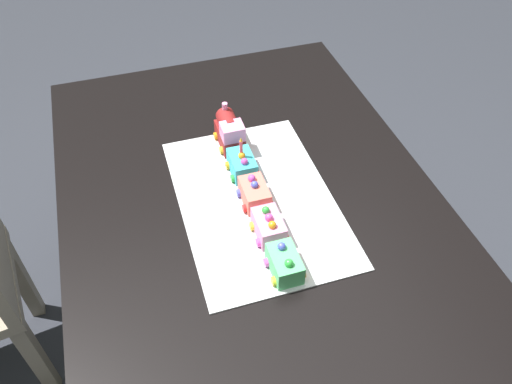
# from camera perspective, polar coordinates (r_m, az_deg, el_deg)

# --- Properties ---
(ground_plane) EXTENTS (8.00, 8.00, 0.00)m
(ground_plane) POSITION_cam_1_polar(r_m,az_deg,el_deg) (1.98, -0.55, -15.39)
(ground_plane) COLOR #2D3038
(dining_table) EXTENTS (1.40, 1.00, 0.74)m
(dining_table) POSITION_cam_1_polar(r_m,az_deg,el_deg) (1.46, -0.73, -3.24)
(dining_table) COLOR black
(dining_table) RESTS_ON ground
(cake_board) EXTENTS (0.60, 0.40, 0.00)m
(cake_board) POSITION_cam_1_polar(r_m,az_deg,el_deg) (1.36, -0.00, -0.94)
(cake_board) COLOR silver
(cake_board) RESTS_ON dining_table
(cake_locomotive) EXTENTS (0.14, 0.08, 0.12)m
(cake_locomotive) POSITION_cam_1_polar(r_m,az_deg,el_deg) (1.50, -2.97, 6.78)
(cake_locomotive) COLOR maroon
(cake_locomotive) RESTS_ON cake_board
(cake_car_hopper_turquoise) EXTENTS (0.10, 0.08, 0.07)m
(cake_car_hopper_turquoise) POSITION_cam_1_polar(r_m,az_deg,el_deg) (1.42, -1.57, 3.07)
(cake_car_hopper_turquoise) COLOR #38B7C6
(cake_car_hopper_turquoise) RESTS_ON cake_board
(cake_car_caboose_coral) EXTENTS (0.10, 0.08, 0.07)m
(cake_car_caboose_coral) POSITION_cam_1_polar(r_m,az_deg,el_deg) (1.34, -0.17, -0.17)
(cake_car_caboose_coral) COLOR #F27260
(cake_car_caboose_coral) RESTS_ON cake_board
(cake_car_tanker_bubblegum) EXTENTS (0.10, 0.08, 0.07)m
(cake_car_tanker_bubblegum) POSITION_cam_1_polar(r_m,az_deg,el_deg) (1.26, 1.43, -3.85)
(cake_car_tanker_bubblegum) COLOR pink
(cake_car_tanker_bubblegum) RESTS_ON cake_board
(cake_car_gondola_mint_green) EXTENTS (0.10, 0.08, 0.07)m
(cake_car_gondola_mint_green) POSITION_cam_1_polar(r_m,az_deg,el_deg) (1.19, 3.22, -7.99)
(cake_car_gondola_mint_green) COLOR #59CC7A
(cake_car_gondola_mint_green) RESTS_ON cake_board
(birthday_candle) EXTENTS (0.01, 0.01, 0.05)m
(birthday_candle) POSITION_cam_1_polar(r_m,az_deg,el_deg) (1.38, -1.69, 5.29)
(birthday_candle) COLOR #F24C59
(birthday_candle) RESTS_ON cake_car_hopper_turquoise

